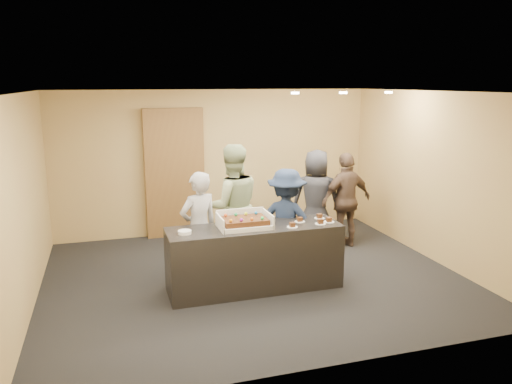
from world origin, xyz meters
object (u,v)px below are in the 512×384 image
(plate_stack, at_px, (185,232))
(person_navy_man, at_px, (286,222))
(serving_counter, at_px, (255,258))
(cake_box, at_px, (244,224))
(person_sage_man, at_px, (232,207))
(person_dark_suit, at_px, (316,198))
(storage_cabinet, at_px, (175,173))
(sheet_cake, at_px, (244,221))
(person_server_grey, at_px, (199,228))
(person_brown_extra, at_px, (346,200))

(plate_stack, bearing_deg, person_navy_man, 17.43)
(serving_counter, height_order, cake_box, cake_box)
(person_sage_man, distance_m, person_navy_man, 0.88)
(cake_box, height_order, plate_stack, cake_box)
(serving_counter, distance_m, person_dark_suit, 2.21)
(storage_cabinet, relative_size, sheet_cake, 3.96)
(serving_counter, relative_size, person_navy_man, 1.51)
(sheet_cake, bearing_deg, person_sage_man, 86.16)
(person_server_grey, relative_size, person_dark_suit, 0.95)
(plate_stack, distance_m, person_dark_suit, 2.98)
(cake_box, bearing_deg, plate_stack, -174.59)
(serving_counter, distance_m, storage_cabinet, 2.98)
(storage_cabinet, xyz_separation_m, person_navy_man, (1.33, -2.35, -0.39))
(person_server_grey, relative_size, person_navy_man, 1.02)
(cake_box, height_order, person_navy_man, person_navy_man)
(person_brown_extra, bearing_deg, person_dark_suit, -31.79)
(person_brown_extra, bearing_deg, person_navy_man, 21.53)
(sheet_cake, height_order, person_brown_extra, person_brown_extra)
(storage_cabinet, bearing_deg, person_brown_extra, -28.44)
(plate_stack, xyz_separation_m, person_sage_man, (0.89, 0.99, 0.04))
(cake_box, distance_m, person_sage_man, 0.92)
(plate_stack, distance_m, person_sage_man, 1.33)
(person_server_grey, xyz_separation_m, person_brown_extra, (2.74, 0.86, 0.02))
(person_navy_man, bearing_deg, cake_box, 61.15)
(sheet_cake, distance_m, person_sage_man, 0.94)
(storage_cabinet, relative_size, plate_stack, 13.48)
(sheet_cake, bearing_deg, storage_cabinet, 101.18)
(cake_box, bearing_deg, person_dark_suit, 40.87)
(person_server_grey, height_order, person_sage_man, person_sage_man)
(serving_counter, distance_m, person_brown_extra, 2.46)
(person_navy_man, bearing_deg, person_brown_extra, -116.32)
(serving_counter, distance_m, plate_stack, 1.08)
(sheet_cake, bearing_deg, person_brown_extra, 30.83)
(cake_box, relative_size, person_server_grey, 0.43)
(storage_cabinet, xyz_separation_m, person_dark_suit, (2.26, -1.29, -0.33))
(cake_box, bearing_deg, serving_counter, -10.28)
(person_server_grey, bearing_deg, sheet_cake, 119.45)
(person_dark_suit, bearing_deg, person_sage_man, 41.64)
(cake_box, relative_size, plate_stack, 3.99)
(cake_box, bearing_deg, sheet_cake, -90.95)
(serving_counter, xyz_separation_m, cake_box, (-0.14, 0.03, 0.50))
(person_navy_man, height_order, person_dark_suit, person_dark_suit)
(serving_counter, distance_m, person_server_grey, 0.90)
(plate_stack, height_order, person_navy_man, person_navy_man)
(plate_stack, xyz_separation_m, person_brown_extra, (3.02, 1.36, -0.09))
(person_sage_man, xyz_separation_m, person_brown_extra, (2.13, 0.37, -0.13))
(storage_cabinet, relative_size, person_sage_man, 1.23)
(storage_cabinet, relative_size, person_brown_extra, 1.43)
(person_dark_suit, bearing_deg, storage_cabinet, -7.01)
(plate_stack, height_order, person_sage_man, person_sage_man)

